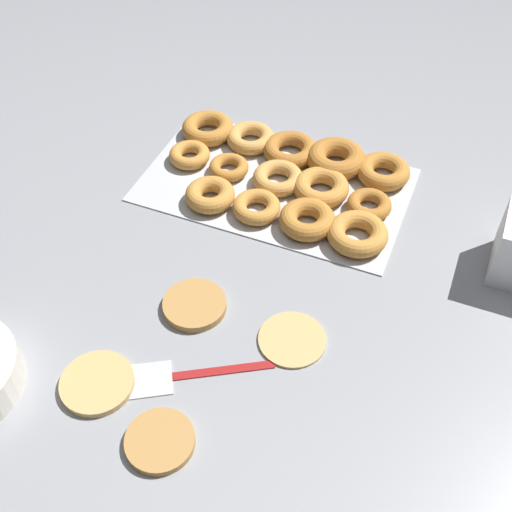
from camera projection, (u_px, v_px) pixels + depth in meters
name	position (u px, v px, depth m)	size (l,w,h in m)	color
ground_plane	(262.00, 324.00, 1.04)	(3.00, 3.00, 0.00)	gray
pancake_0	(160.00, 441.00, 0.89)	(0.10, 0.10, 0.01)	#B27F42
pancake_1	(97.00, 383.00, 0.95)	(0.11, 0.11, 0.01)	tan
pancake_2	(195.00, 305.00, 1.05)	(0.11, 0.11, 0.01)	#B27F42
pancake_3	(292.00, 339.00, 1.01)	(0.11, 0.11, 0.01)	tan
donut_tray	(289.00, 177.00, 1.26)	(0.51, 0.31, 0.05)	silver
spatula	(150.00, 379.00, 0.96)	(0.26, 0.18, 0.01)	maroon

